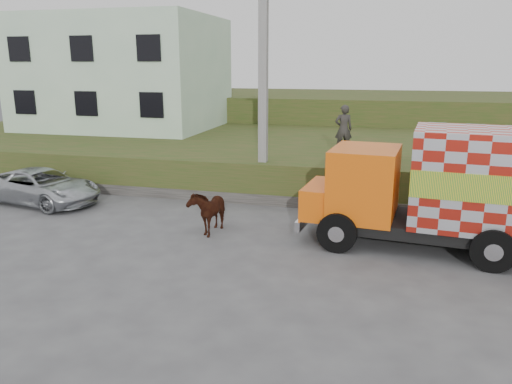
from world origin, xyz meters
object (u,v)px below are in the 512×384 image
(cow, at_px, (208,210))
(suv, at_px, (42,186))
(utility_pole, at_px, (263,90))
(pedestrian, at_px, (343,129))
(cargo_truck, at_px, (461,190))

(cow, height_order, suv, cow)
(utility_pole, xyz_separation_m, cow, (-0.78, -3.82, -3.39))
(pedestrian, bearing_deg, cargo_truck, 104.32)
(cargo_truck, xyz_separation_m, suv, (-14.13, 1.40, -1.10))
(suv, distance_m, pedestrian, 11.72)
(utility_pole, height_order, suv, utility_pole)
(cow, relative_size, pedestrian, 0.85)
(cow, bearing_deg, utility_pole, 81.88)
(cow, distance_m, suv, 7.17)
(cow, bearing_deg, suv, 171.27)
(utility_pole, height_order, pedestrian, utility_pole)
(cargo_truck, distance_m, pedestrian, 7.36)
(utility_pole, xyz_separation_m, pedestrian, (2.68, 2.62, -1.61))
(pedestrian, bearing_deg, cow, 46.13)
(cow, distance_m, pedestrian, 7.53)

